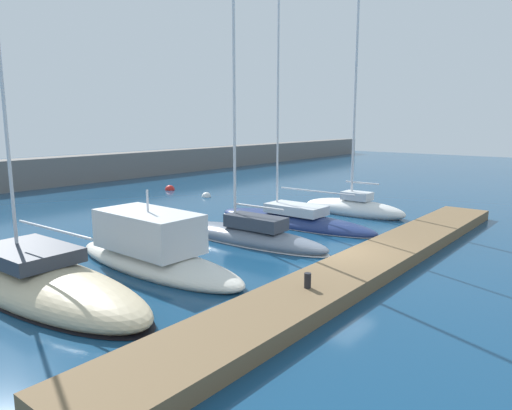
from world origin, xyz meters
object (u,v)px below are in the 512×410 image
at_px(sailboat_white_fifth, 353,207).
at_px(mooring_buoy_white, 206,197).
at_px(motorboat_ivory_second, 152,249).
at_px(dock_bollard, 308,280).
at_px(sailboat_slate_third, 248,234).
at_px(sailboat_sand_nearest, 38,281).
at_px(sailboat_navy_fourth, 293,220).
at_px(mooring_buoy_red, 170,190).

height_order(sailboat_white_fifth, mooring_buoy_white, sailboat_white_fifth).
bearing_deg(motorboat_ivory_second, dock_bollard, -173.59).
bearing_deg(sailboat_slate_third, sailboat_sand_nearest, 80.82).
distance_m(sailboat_slate_third, sailboat_white_fifth, 8.51).
bearing_deg(sailboat_white_fifth, motorboat_ivory_second, 85.38).
distance_m(motorboat_ivory_second, sailboat_white_fifth, 13.45).
height_order(sailboat_sand_nearest, mooring_buoy_white, sailboat_sand_nearest).
bearing_deg(sailboat_navy_fourth, motorboat_ivory_second, 90.82).
relative_size(sailboat_white_fifth, mooring_buoy_red, 16.02).
relative_size(sailboat_slate_third, sailboat_navy_fourth, 0.99).
height_order(motorboat_ivory_second, sailboat_slate_third, sailboat_slate_third).
height_order(sailboat_sand_nearest, sailboat_slate_third, sailboat_sand_nearest).
height_order(sailboat_sand_nearest, dock_bollard, sailboat_sand_nearest).
height_order(sailboat_sand_nearest, sailboat_white_fifth, sailboat_sand_nearest).
relative_size(sailboat_sand_nearest, sailboat_slate_third, 1.35).
distance_m(sailboat_sand_nearest, sailboat_navy_fourth, 12.95).
height_order(sailboat_slate_third, mooring_buoy_red, sailboat_slate_third).
xyz_separation_m(sailboat_navy_fourth, mooring_buoy_red, (4.03, 14.10, -0.22)).
bearing_deg(motorboat_ivory_second, mooring_buoy_white, -51.04).
height_order(motorboat_ivory_second, mooring_buoy_white, motorboat_ivory_second).
distance_m(sailboat_navy_fourth, mooring_buoy_white, 10.18).
height_order(mooring_buoy_white, mooring_buoy_red, mooring_buoy_red).
distance_m(sailboat_sand_nearest, mooring_buoy_white, 18.65).
relative_size(sailboat_white_fifth, mooring_buoy_white, 18.16).
height_order(motorboat_ivory_second, sailboat_navy_fourth, sailboat_navy_fourth).
xyz_separation_m(sailboat_sand_nearest, sailboat_white_fifth, (17.25, -1.75, 0.05)).
bearing_deg(mooring_buoy_white, sailboat_slate_third, -126.86).
height_order(mooring_buoy_white, dock_bollard, dock_bollard).
xyz_separation_m(sailboat_navy_fourth, sailboat_white_fifth, (4.32, -1.15, 0.19)).
distance_m(mooring_buoy_white, dock_bollard, 19.91).
relative_size(sailboat_slate_third, dock_bollard, 37.95).
distance_m(motorboat_ivory_second, mooring_buoy_white, 15.82).
relative_size(motorboat_ivory_second, sailboat_slate_third, 0.50).
xyz_separation_m(motorboat_ivory_second, mooring_buoy_white, (12.49, 9.68, -0.64)).
xyz_separation_m(mooring_buoy_white, mooring_buoy_red, (0.63, 4.51, 0.00)).
xyz_separation_m(sailboat_navy_fourth, dock_bollard, (-8.52, -6.35, 0.47)).
relative_size(motorboat_ivory_second, mooring_buoy_white, 12.98).
bearing_deg(sailboat_sand_nearest, sailboat_white_fifth, -97.37).
bearing_deg(sailboat_slate_third, sailboat_white_fifth, -96.19).
xyz_separation_m(sailboat_slate_third, mooring_buoy_red, (8.20, 14.61, -0.36)).
height_order(sailboat_navy_fourth, mooring_buoy_red, sailboat_navy_fourth).
bearing_deg(sailboat_sand_nearest, sailboat_navy_fourth, -94.25).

